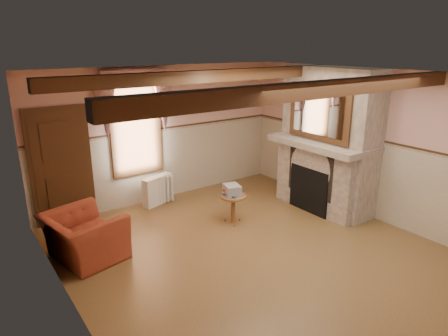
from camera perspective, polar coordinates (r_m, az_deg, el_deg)
floor at (r=6.62m, az=4.01°, el=-11.75°), size 5.50×6.00×0.01m
ceiling at (r=5.80m, az=4.61°, el=13.19°), size 5.50×6.00×0.01m
wall_back at (r=8.50m, az=-8.78°, el=4.85°), size 5.50×0.02×2.80m
wall_left at (r=4.88m, az=-21.53°, el=-5.80°), size 0.02×6.00×2.80m
wall_right at (r=8.05m, az=19.55°, el=3.33°), size 0.02×6.00×2.80m
wainscot at (r=6.29m, az=4.16°, el=-5.78°), size 5.50×6.00×1.50m
chair_rail at (r=6.03m, az=4.31°, el=0.78°), size 5.50×6.00×0.08m
firebox at (r=8.10m, az=12.35°, el=-2.99°), size 0.20×0.95×0.90m
armchair at (r=6.61m, az=-19.36°, el=-9.23°), size 1.21×1.32×0.74m
side_table at (r=7.45m, az=1.29°, el=-5.89°), size 0.54×0.54×0.55m
book_stack at (r=7.31m, az=1.16°, el=-3.18°), size 0.34×0.38×0.20m
radiator at (r=8.42m, az=-9.47°, el=-3.13°), size 0.72×0.39×0.60m
bowl at (r=7.90m, az=14.87°, el=3.98°), size 0.36×0.36×0.09m
mantel_clock at (r=8.33m, az=11.28°, el=5.30°), size 0.14×0.24×0.20m
oil_lamp at (r=8.14m, az=12.66°, el=5.23°), size 0.11×0.11×0.28m
candle_red at (r=7.76m, az=16.12°, el=3.91°), size 0.06×0.06×0.16m
jar_yellow at (r=7.75m, az=16.20°, el=3.74°), size 0.06×0.06×0.12m
fireplace at (r=8.15m, az=14.80°, el=3.92°), size 0.85×2.00×2.80m
mantel at (r=8.02m, az=13.95°, el=3.49°), size 1.05×2.05×0.12m
overmantel_mirror at (r=7.76m, az=13.37°, el=7.68°), size 0.06×1.44×1.04m
door at (r=7.85m, az=-22.21°, el=0.03°), size 1.10×0.10×2.10m
window at (r=8.18m, az=-12.52°, el=5.94°), size 1.06×0.08×2.02m
window_drapes at (r=8.00m, az=-12.54°, el=10.05°), size 1.30×0.14×1.40m
ceiling_beam_front at (r=4.95m, az=13.70°, el=10.88°), size 5.50×0.18×0.20m
ceiling_beam_back at (r=6.76m, az=-2.13°, el=12.99°), size 5.50×0.18×0.20m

